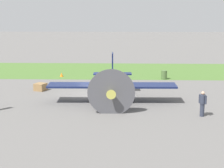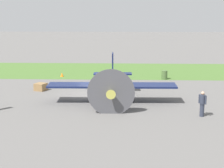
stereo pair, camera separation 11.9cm
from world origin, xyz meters
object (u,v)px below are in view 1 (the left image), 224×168
(airplane_lead, at_px, (112,83))
(ground_crew_chief, at_px, (202,103))
(fuel_drum, at_px, (164,75))
(supply_crate, at_px, (40,87))
(runway_marker_cone, at_px, (62,75))

(airplane_lead, bearing_deg, ground_crew_chief, 147.36)
(ground_crew_chief, relative_size, fuel_drum, 1.92)
(ground_crew_chief, height_order, fuel_drum, ground_crew_chief)
(airplane_lead, xyz_separation_m, ground_crew_chief, (-6.23, 3.82, -0.57))
(supply_crate, distance_m, runway_marker_cone, 6.60)
(airplane_lead, distance_m, ground_crew_chief, 7.33)
(airplane_lead, relative_size, ground_crew_chief, 5.73)
(fuel_drum, height_order, supply_crate, fuel_drum)
(ground_crew_chief, xyz_separation_m, supply_crate, (12.69, -7.41, -0.59))
(fuel_drum, distance_m, runway_marker_cone, 10.77)
(fuel_drum, distance_m, supply_crate, 12.74)
(supply_crate, bearing_deg, fuel_drum, -154.34)
(ground_crew_chief, distance_m, supply_crate, 14.71)
(airplane_lead, height_order, supply_crate, airplane_lead)
(supply_crate, xyz_separation_m, runway_marker_cone, (-0.76, -6.55, -0.10))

